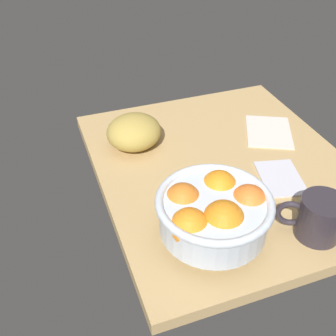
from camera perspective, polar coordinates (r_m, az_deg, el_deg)
The scene contains 6 objects.
ground_plane at distance 102.77cm, azimuth 7.74°, elevation -0.24°, with size 69.75×60.25×3.00cm, color tan.
fruit_bowl at distance 78.95cm, azimuth 6.30°, elevation -6.00°, with size 22.34×22.34×11.77cm.
bread_loaf at distance 105.62cm, azimuth -4.72°, elevation 4.99°, with size 14.09×13.28×8.47cm, color #B29645.
napkin_folded at distance 115.99cm, azimuth 13.74°, elevation 4.98°, with size 15.55×11.81×0.83cm, color silver.
napkin_spare at distance 100.07cm, azimuth 15.26°, elevation -1.23°, with size 13.19×9.33×0.81cm, color silver.
mug at distance 86.03cm, azimuth 20.06°, elevation -6.44°, with size 9.57×12.16×8.83cm.
Camera 1 is at (70.78, -40.18, 61.25)cm, focal length 44.19 mm.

